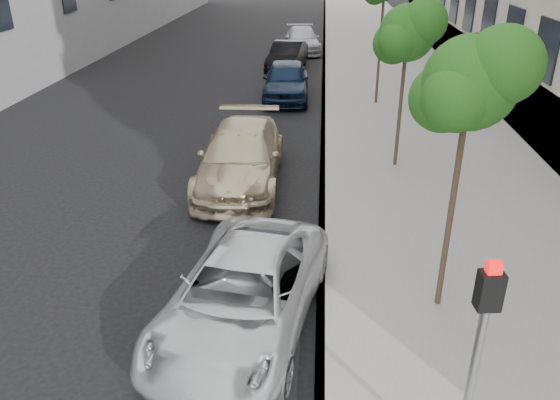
# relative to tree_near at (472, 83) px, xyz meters

# --- Properties ---
(ground) EXTENTS (160.00, 160.00, 0.00)m
(ground) POSITION_rel_tree_near_xyz_m (-3.23, -1.50, -3.98)
(ground) COLOR black
(ground) RESTS_ON ground
(sidewalk) EXTENTS (6.40, 72.00, 0.14)m
(sidewalk) POSITION_rel_tree_near_xyz_m (1.07, 22.50, -3.91)
(sidewalk) COLOR gray
(sidewalk) RESTS_ON ground
(curb) EXTENTS (0.15, 72.00, 0.14)m
(curb) POSITION_rel_tree_near_xyz_m (-2.05, 22.50, -3.91)
(curb) COLOR #9E9B93
(curb) RESTS_ON ground
(tree_near) EXTENTS (1.73, 1.53, 4.70)m
(tree_near) POSITION_rel_tree_near_xyz_m (0.00, 0.00, 0.00)
(tree_near) COLOR #38281C
(tree_near) RESTS_ON sidewalk
(tree_mid) EXTENTS (1.77, 1.57, 4.46)m
(tree_mid) POSITION_rel_tree_near_xyz_m (0.00, 6.50, -0.26)
(tree_mid) COLOR #38281C
(tree_mid) RESTS_ON sidewalk
(signal_pole) EXTENTS (0.26, 0.21, 2.90)m
(signal_pole) POSITION_rel_tree_near_xyz_m (-0.44, -3.36, -2.02)
(signal_pole) COLOR #939699
(signal_pole) RESTS_ON sidewalk
(minivan) EXTENTS (2.92, 5.01, 1.31)m
(minivan) POSITION_rel_tree_near_xyz_m (-3.33, -0.75, -3.33)
(minivan) COLOR silver
(minivan) RESTS_ON ground
(suv) EXTENTS (2.19, 5.14, 1.48)m
(suv) POSITION_rel_tree_near_xyz_m (-4.20, 5.22, -3.25)
(suv) COLOR #BFB088
(suv) RESTS_ON ground
(sedan_blue) EXTENTS (1.91, 4.47, 1.50)m
(sedan_blue) POSITION_rel_tree_near_xyz_m (-3.57, 13.80, -3.23)
(sedan_blue) COLOR black
(sedan_blue) RESTS_ON ground
(sedan_black) EXTENTS (1.96, 4.26, 1.35)m
(sedan_black) POSITION_rel_tree_near_xyz_m (-3.87, 19.19, -3.31)
(sedan_black) COLOR black
(sedan_black) RESTS_ON ground
(sedan_rear) EXTENTS (2.38, 4.79, 1.34)m
(sedan_rear) POSITION_rel_tree_near_xyz_m (-3.33, 24.15, -3.32)
(sedan_rear) COLOR #A8AAB0
(sedan_rear) RESTS_ON ground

